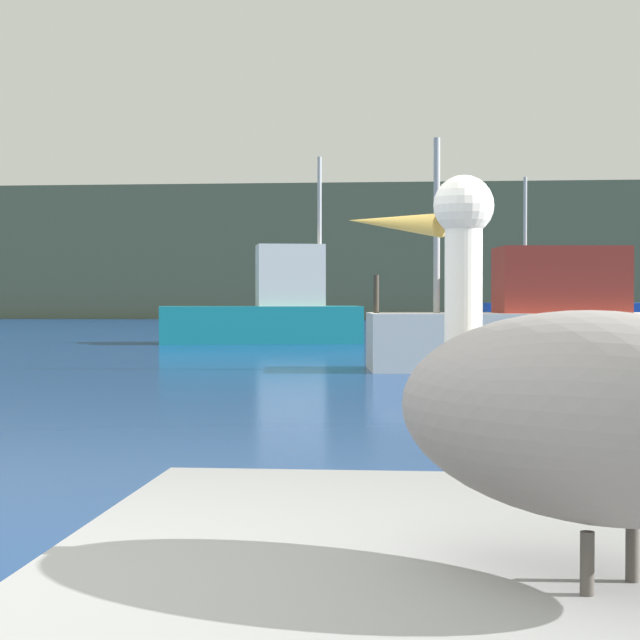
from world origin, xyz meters
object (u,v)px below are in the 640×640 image
fishing_boat_blue (577,308)px  pelican (586,411)px  fishing_boat_white (542,327)px  fishing_boat_teal (269,310)px

fishing_boat_blue → pelican: bearing=79.9°
pelican → fishing_boat_white: (1.79, 18.68, -0.32)m
fishing_boat_teal → fishing_boat_blue: fishing_boat_teal is taller
pelican → fishing_boat_teal: 30.26m
fishing_boat_blue → fishing_boat_white: size_ratio=1.03×
fishing_boat_teal → fishing_boat_white: (6.66, -11.18, -0.15)m
pelican → fishing_boat_white: bearing=-52.7°
pelican → fishing_boat_teal: fishing_boat_teal is taller
pelican → fishing_boat_white: 18.77m
pelican → fishing_boat_blue: fishing_boat_blue is taller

